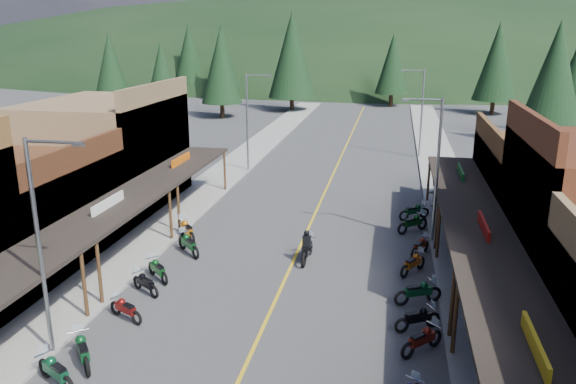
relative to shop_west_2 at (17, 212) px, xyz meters
The scene contains 39 objects.
ground 14.09m from the shop_west_2, ahead, with size 220.00×220.00×0.00m, color #38383A.
centerline 23.03m from the shop_west_2, 53.07° to the left, with size 0.15×90.00×0.01m, color gold.
sidewalk_west 19.14m from the shop_west_2, 74.56° to the left, with size 3.40×94.00×0.15m, color gray.
sidewalk_east 29.07m from the shop_west_2, 39.18° to the left, with size 3.40×94.00×0.15m, color gray.
shop_west_2 is the anchor object (origin of this frame).
shop_west_3 9.65m from the shop_west_2, 90.18° to the left, with size 10.90×10.20×8.20m.
shop_east_3 29.13m from the shop_west_2, 19.24° to the left, with size 10.90×10.20×6.20m.
streetlight_0 10.45m from the shop_west_2, 48.55° to the right, with size 2.16×0.18×8.00m.
streetlight_1 21.50m from the shop_west_2, 71.48° to the left, with size 2.16×0.18×8.00m.
streetlight_2 21.73m from the shop_west_2, 16.92° to the left, with size 2.16×0.18×8.00m.
streetlight_3 35.12m from the shop_west_2, 53.81° to the left, with size 2.16×0.18×8.00m.
ridge_hill 134.03m from the shop_west_2, 84.11° to the left, with size 310.00×140.00×60.00m, color black.
pine_0 65.88m from the shop_west_2, 113.52° to the left, with size 5.04×5.04×11.00m.
pine_1 69.22m from the shop_west_2, 98.53° to the left, with size 5.88×5.88×12.50m.
pine_2 56.69m from the shop_west_2, 86.19° to the left, with size 6.72×6.72×14.00m.
pine_3 66.82m from the shop_west_2, 74.57° to the left, with size 5.04×5.04×11.00m.
pine_4 66.55m from the shop_west_2, 61.42° to the left, with size 5.88×5.88×12.50m.
pine_7 76.65m from the shop_west_2, 103.80° to the left, with size 5.88×5.88×12.50m.
pine_8 39.33m from the shop_west_2, 102.15° to the left, with size 4.48×4.48×10.00m.
pine_9 57.58m from the shop_west_2, 48.91° to the left, with size 4.93×4.93×10.80m.
pine_10 48.67m from the shop_west_2, 95.02° to the left, with size 5.38×5.38×11.60m.
pine_11 49.79m from the shop_west_2, 47.08° to the left, with size 5.82×5.82×12.40m.
bike_west_4 12.46m from the shop_west_2, 49.98° to the right, with size 0.71×2.14×1.22m, color #0E4629, non-canonical shape.
bike_west_5 11.65m from the shop_west_2, 44.95° to the right, with size 0.72×2.16×1.24m, color #0D421D, non-canonical shape.
bike_west_6 9.69m from the shop_west_2, 30.95° to the right, with size 0.63×1.90×1.08m, color #650E0D, non-canonical shape.
bike_west_7 8.52m from the shop_west_2, 17.48° to the right, with size 0.64×1.91×1.09m, color black, non-canonical shape.
bike_west_8 8.17m from the shop_west_2, ahead, with size 0.67×2.01×1.15m, color #0D4417, non-canonical shape.
bike_west_9 8.69m from the shop_west_2, 15.05° to the left, with size 0.74×2.23×1.28m, color #0C4019, non-canonical shape.
bike_west_10 8.65m from the shop_west_2, 29.49° to the left, with size 0.77×2.31×1.32m, color #C06B0D, non-canonical shape.
bike_east_6 20.60m from the shop_west_2, 14.38° to the right, with size 0.68×2.03×1.16m, color #61140D, non-canonical shape.
bike_east_7 20.16m from the shop_west_2, ahead, with size 0.65×1.96×1.12m, color black, non-canonical shape.
bike_east_8 19.97m from the shop_west_2, ahead, with size 0.71×2.14×1.22m, color #0D4521, non-canonical shape.
bike_east_9 19.90m from the shop_west_2, ahead, with size 0.67×2.01×1.15m, color #B14D0C, non-canonical shape.
bike_east_10 20.68m from the shop_west_2, 12.15° to the left, with size 0.64×1.91×1.09m, color maroon, non-canonical shape.
bike_east_11 21.41m from the shop_west_2, 21.60° to the left, with size 0.73×2.19×1.25m, color #0B3713, non-canonical shape.
bike_east_12 22.50m from the shop_west_2, 27.01° to the left, with size 0.69×2.08×1.19m, color #0C401F, non-canonical shape.
rider_on_bike 14.76m from the shop_west_2, ahead, with size 0.87×2.34×1.76m.
pedestrian_east_a 22.40m from the shop_west_2, ahead, with size 0.57×0.37×1.57m, color black.
pedestrian_east_b 24.90m from the shop_west_2, 31.13° to the left, with size 0.88×0.51×1.81m, color brown.
Camera 1 is at (4.70, -22.09, 11.39)m, focal length 35.00 mm.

